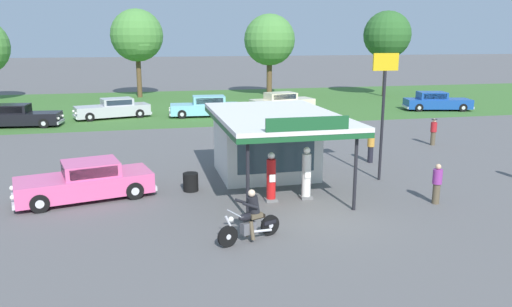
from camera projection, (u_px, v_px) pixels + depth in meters
ground_plane at (318, 215)px, 16.86m from camera, size 300.00×300.00×0.00m
grass_verge_strip at (205, 104)px, 45.32m from camera, size 120.00×24.00×0.01m
service_station_kiosk at (268, 138)px, 21.16m from camera, size 4.70×7.73×3.42m
gas_pump_nearside at (271, 179)px, 18.19m from camera, size 0.44×0.44×1.85m
gas_pump_offside at (306, 175)px, 18.47m from camera, size 0.44×0.44×1.98m
motorcycle_with_rider at (251, 220)px, 14.63m from camera, size 2.04×0.99×1.58m
featured_classic_sedan at (86, 182)px, 18.49m from camera, size 5.28×2.96×1.42m
parked_car_back_row_centre at (436, 102)px, 41.27m from camera, size 5.72×3.06×1.53m
parked_car_second_row_spare at (206, 107)px, 38.07m from camera, size 5.53×2.21×1.56m
parked_car_back_row_far_right at (18, 117)px, 33.57m from camera, size 5.66×2.32×1.53m
parked_car_back_row_centre_left at (282, 102)px, 40.79m from camera, size 5.61×2.79×1.53m
parked_car_back_row_far_left at (113, 109)px, 37.26m from camera, size 5.80×3.16×1.47m
bystander_leaning_by_kiosk at (433, 131)px, 27.78m from camera, size 0.34×0.34×1.50m
bystander_admiring_sedan at (371, 146)px, 23.88m from camera, size 0.34×0.34×1.56m
bystander_strolling_foreground at (437, 183)px, 17.91m from camera, size 0.34×0.34×1.49m
tree_oak_centre at (269, 41)px, 50.68m from camera, size 5.20×5.20×8.31m
tree_oak_right at (137, 37)px, 49.03m from camera, size 5.16×5.16×8.72m
tree_oak_far_right at (388, 36)px, 50.15m from camera, size 4.76×4.76×8.58m
roadside_pole_sign at (384, 96)px, 20.31m from camera, size 1.10×0.12×5.29m
spare_tire_stack at (191, 182)px, 19.50m from camera, size 0.60×0.60×0.72m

